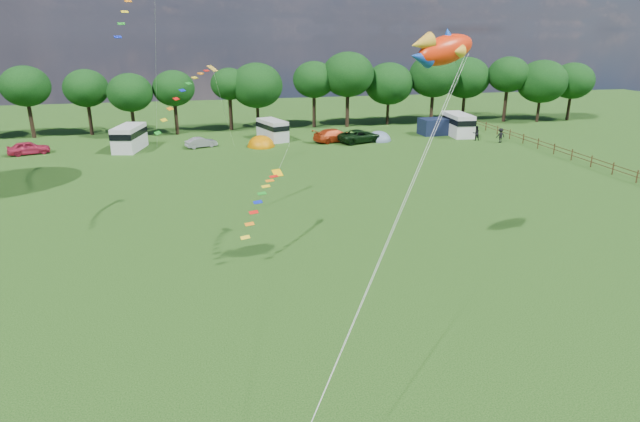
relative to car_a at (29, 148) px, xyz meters
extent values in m
plane|color=black|center=(24.71, -45.38, -0.73)|extent=(180.00, 180.00, 0.00)
cylinder|color=black|center=(-2.19, 10.31, 1.39)|extent=(0.49, 0.49, 4.25)
ellipsoid|color=black|center=(-2.19, 10.31, 5.72)|extent=(5.86, 5.86, 4.98)
cylinder|color=black|center=(4.68, 10.93, 1.22)|extent=(0.47, 0.47, 3.90)
ellipsoid|color=black|center=(4.68, 10.93, 5.26)|extent=(5.58, 5.58, 4.74)
cylinder|color=black|center=(10.35, 7.88, 1.05)|extent=(0.44, 0.44, 3.56)
ellipsoid|color=black|center=(10.35, 7.88, 4.91)|extent=(5.56, 5.56, 4.73)
cylinder|color=black|center=(15.62, 8.85, 1.24)|extent=(0.47, 0.47, 3.95)
ellipsoid|color=black|center=(15.62, 8.85, 5.22)|extent=(5.33, 5.33, 4.53)
cylinder|color=black|center=(22.79, 10.64, 1.44)|extent=(0.50, 0.50, 4.33)
ellipsoid|color=black|center=(22.79, 10.64, 5.46)|extent=(4.95, 4.95, 4.21)
cylinder|color=black|center=(26.41, 10.18, 0.93)|extent=(0.43, 0.43, 3.31)
ellipsoid|color=black|center=(26.41, 10.18, 5.22)|extent=(7.03, 7.03, 5.98)
cylinder|color=black|center=(34.37, 10.41, 1.45)|extent=(0.50, 0.50, 4.36)
ellipsoid|color=black|center=(34.37, 10.41, 5.82)|extent=(5.84, 5.84, 4.97)
cylinder|color=black|center=(38.96, 9.54, 1.54)|extent=(0.51, 0.51, 4.55)
ellipsoid|color=black|center=(38.96, 9.54, 6.50)|extent=(7.15, 7.15, 6.08)
cylinder|color=black|center=(45.20, 10.24, 0.87)|extent=(0.42, 0.42, 3.21)
ellipsoid|color=black|center=(45.20, 10.24, 5.07)|extent=(6.90, 6.90, 5.86)
cylinder|color=black|center=(51.69, 9.58, 1.36)|extent=(0.48, 0.48, 4.17)
ellipsoid|color=black|center=(51.69, 9.58, 6.13)|extent=(7.16, 7.16, 6.09)
cylinder|color=black|center=(57.68, 11.50, 1.10)|extent=(0.45, 0.45, 3.66)
ellipsoid|color=black|center=(57.68, 11.50, 5.58)|extent=(7.05, 7.05, 5.99)
cylinder|color=black|center=(63.12, 8.99, 1.59)|extent=(0.52, 0.52, 4.65)
ellipsoid|color=black|center=(63.12, 8.99, 6.15)|extent=(5.96, 5.96, 5.06)
cylinder|color=black|center=(67.87, 7.66, 0.86)|extent=(0.42, 0.42, 3.19)
ellipsoid|color=black|center=(67.87, 7.66, 5.16)|extent=(7.23, 7.23, 6.14)
cylinder|color=black|center=(73.26, 8.05, 1.03)|extent=(0.44, 0.44, 3.52)
ellipsoid|color=black|center=(73.26, 8.05, 5.12)|extent=(6.22, 6.22, 5.28)
cylinder|color=#472D19|center=(56.71, -24.38, -0.13)|extent=(0.12, 0.12, 1.20)
cylinder|color=#472D19|center=(56.71, -21.38, -0.13)|extent=(0.12, 0.12, 1.20)
cylinder|color=#472D19|center=(56.71, -22.88, 0.22)|extent=(0.08, 3.00, 0.08)
cylinder|color=#472D19|center=(56.71, -22.88, -0.18)|extent=(0.08, 3.00, 0.08)
cylinder|color=#472D19|center=(56.71, -18.38, -0.13)|extent=(0.12, 0.12, 1.20)
cylinder|color=#472D19|center=(56.71, -19.88, 0.22)|extent=(0.08, 3.00, 0.08)
cylinder|color=#472D19|center=(56.71, -19.88, -0.18)|extent=(0.08, 3.00, 0.08)
cylinder|color=#472D19|center=(56.71, -15.38, -0.13)|extent=(0.12, 0.12, 1.20)
cylinder|color=#472D19|center=(56.71, -16.88, 0.22)|extent=(0.08, 3.00, 0.08)
cylinder|color=#472D19|center=(56.71, -16.88, -0.18)|extent=(0.08, 3.00, 0.08)
cylinder|color=#472D19|center=(56.71, -12.38, -0.13)|extent=(0.12, 0.12, 1.20)
cylinder|color=#472D19|center=(56.71, -13.88, 0.22)|extent=(0.08, 3.00, 0.08)
cylinder|color=#472D19|center=(56.71, -13.88, -0.18)|extent=(0.08, 3.00, 0.08)
cylinder|color=#472D19|center=(56.71, -9.38, -0.13)|extent=(0.12, 0.12, 1.20)
cylinder|color=#472D19|center=(56.71, -10.88, 0.22)|extent=(0.08, 3.00, 0.08)
cylinder|color=#472D19|center=(56.71, -10.88, -0.18)|extent=(0.08, 3.00, 0.08)
cylinder|color=#472D19|center=(56.71, -6.38, -0.13)|extent=(0.12, 0.12, 1.20)
cylinder|color=#472D19|center=(56.71, -7.88, 0.22)|extent=(0.08, 3.00, 0.08)
cylinder|color=#472D19|center=(56.71, -7.88, -0.18)|extent=(0.08, 3.00, 0.08)
cylinder|color=#472D19|center=(56.71, -3.38, -0.13)|extent=(0.12, 0.12, 1.20)
cylinder|color=#472D19|center=(56.71, -4.88, 0.22)|extent=(0.08, 3.00, 0.08)
cylinder|color=#472D19|center=(56.71, -4.88, -0.18)|extent=(0.08, 3.00, 0.08)
cylinder|color=#472D19|center=(56.71, -0.38, -0.13)|extent=(0.12, 0.12, 1.20)
cylinder|color=#472D19|center=(56.71, -1.88, 0.22)|extent=(0.08, 3.00, 0.08)
cylinder|color=#472D19|center=(56.71, -1.88, -0.18)|extent=(0.08, 3.00, 0.08)
cylinder|color=#472D19|center=(56.71, 2.62, -0.13)|extent=(0.12, 0.12, 1.20)
cylinder|color=#472D19|center=(56.71, 1.12, 0.22)|extent=(0.08, 3.00, 0.08)
cylinder|color=#472D19|center=(56.71, 1.12, -0.18)|extent=(0.08, 3.00, 0.08)
cylinder|color=#472D19|center=(56.71, 5.62, -0.13)|extent=(0.12, 0.12, 1.20)
cylinder|color=#472D19|center=(56.71, 4.12, 0.22)|extent=(0.08, 3.00, 0.08)
cylinder|color=#472D19|center=(56.71, 4.12, -0.18)|extent=(0.08, 3.00, 0.08)
imported|color=#B92242|center=(0.00, 0.00, 0.00)|extent=(4.71, 3.02, 1.46)
imported|color=gray|center=(18.63, -0.36, -0.13)|extent=(3.61, 2.31, 1.19)
imported|color=#B13310|center=(34.70, -0.44, 0.06)|extent=(5.69, 3.55, 1.59)
imported|color=black|center=(37.61, -1.44, 0.05)|extent=(6.22, 4.12, 1.56)
cube|color=silver|center=(10.68, 0.04, 0.66)|extent=(3.53, 5.94, 2.78)
cube|color=black|center=(10.68, 0.04, 1.22)|extent=(3.60, 6.06, 0.66)
cylinder|color=black|center=(10.30, -1.67, -0.34)|extent=(0.83, 0.45, 0.78)
cylinder|color=black|center=(11.07, 1.74, -0.34)|extent=(0.83, 0.45, 0.78)
cube|color=#B9B9BB|center=(27.39, 2.39, 0.52)|extent=(3.58, 5.40, 2.49)
cube|color=black|center=(27.39, 2.39, 1.02)|extent=(3.65, 5.51, 0.59)
cylinder|color=black|center=(27.88, 0.90, -0.38)|extent=(0.75, 0.47, 0.70)
cylinder|color=black|center=(26.90, 3.88, -0.38)|extent=(0.75, 0.47, 0.70)
cube|color=silver|center=(51.29, 0.22, 0.68)|extent=(2.80, 5.81, 2.83)
cube|color=black|center=(51.29, 0.22, 1.26)|extent=(2.85, 5.93, 0.67)
cylinder|color=black|center=(51.17, -1.56, -0.33)|extent=(0.81, 0.35, 0.80)
cylinder|color=black|center=(51.42, 2.00, -0.33)|extent=(0.81, 0.35, 0.80)
ellipsoid|color=#C26D00|center=(25.52, -1.26, -0.71)|extent=(3.11, 3.58, 2.55)
cylinder|color=#C26D00|center=(25.52, -1.26, -0.69)|extent=(3.27, 3.27, 0.08)
ellipsoid|color=slate|center=(40.24, -0.81, -0.71)|extent=(2.95, 3.40, 2.31)
cylinder|color=slate|center=(40.24, -0.81, -0.69)|extent=(3.10, 3.10, 0.08)
cube|color=#121A35|center=(48.42, 1.45, 0.31)|extent=(3.51, 2.92, 2.09)
ellipsoid|color=#F22B08|center=(30.60, -38.65, 11.44)|extent=(3.67, 2.19, 1.99)
ellipsoid|color=gold|center=(30.60, -38.65, 11.29)|extent=(2.30, 1.35, 1.09)
cone|color=gold|center=(29.15, -39.07, 11.75)|extent=(1.42, 1.17, 1.05)
cone|color=#123CA2|center=(29.15, -39.07, 11.13)|extent=(1.42, 1.17, 1.05)
cone|color=#123CA2|center=(30.70, -38.62, 12.09)|extent=(0.94, 1.05, 0.89)
sphere|color=white|center=(31.65, -37.97, 11.63)|extent=(0.33, 0.33, 0.33)
sphere|color=black|center=(31.71, -37.90, 11.63)|extent=(0.17, 0.17, 0.17)
cube|color=orange|center=(14.26, -19.59, 14.34)|extent=(0.56, 0.43, 0.16)
cube|color=yellow|center=(13.99, -20.09, 13.59)|extent=(0.56, 0.43, 0.16)
cube|color=#198C1E|center=(13.72, -20.58, 12.77)|extent=(0.55, 0.42, 0.17)
cube|color=#0C1EB2|center=(13.45, -21.08, 11.86)|extent=(0.55, 0.41, 0.18)
cube|color=gold|center=(19.86, -25.41, 9.87)|extent=(0.77, 0.82, 0.39)
cube|color=red|center=(19.46, -25.86, 9.76)|extent=(0.47, 0.63, 0.11)
cube|color=orange|center=(19.05, -26.31, 9.61)|extent=(0.47, 0.63, 0.12)
cube|color=yellow|center=(18.65, -26.76, 9.39)|extent=(0.47, 0.63, 0.13)
cube|color=#198C1E|center=(18.24, -27.21, 9.08)|extent=(0.46, 0.63, 0.14)
cube|color=#0C1EB2|center=(17.84, -27.66, 8.69)|extent=(0.46, 0.62, 0.15)
cube|color=red|center=(17.43, -28.11, 8.22)|extent=(0.45, 0.62, 0.16)
cube|color=orange|center=(17.03, -28.56, 7.67)|extent=(0.45, 0.62, 0.17)
cube|color=yellow|center=(16.62, -29.01, 7.05)|extent=(0.44, 0.62, 0.18)
cube|color=#198C1E|center=(16.22, -29.46, 6.34)|extent=(0.43, 0.61, 0.19)
cube|color=#FFAD04|center=(23.40, -30.69, 3.71)|extent=(0.74, 0.69, 0.37)
cube|color=red|center=(23.08, -31.23, 3.64)|extent=(0.59, 0.39, 0.10)
cube|color=orange|center=(22.77, -31.77, 3.53)|extent=(0.59, 0.39, 0.11)
cube|color=yellow|center=(22.45, -32.31, 3.33)|extent=(0.59, 0.39, 0.12)
cube|color=#198C1E|center=(22.14, -32.85, 3.06)|extent=(0.59, 0.38, 0.13)
cube|color=#0C1EB2|center=(21.82, -33.39, 2.71)|extent=(0.59, 0.38, 0.14)
cube|color=red|center=(21.51, -33.93, 2.28)|extent=(0.59, 0.37, 0.15)
cube|color=orange|center=(21.19, -34.47, 1.77)|extent=(0.58, 0.37, 0.16)
cube|color=yellow|center=(20.88, -35.01, 1.17)|extent=(0.58, 0.36, 0.17)
imported|color=black|center=(52.04, -3.38, 0.16)|extent=(0.91, 0.60, 1.79)
imported|color=black|center=(54.29, -5.24, 0.15)|extent=(1.17, 0.59, 1.76)
camera|label=1|loc=(18.97, -63.50, 12.37)|focal=30.00mm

